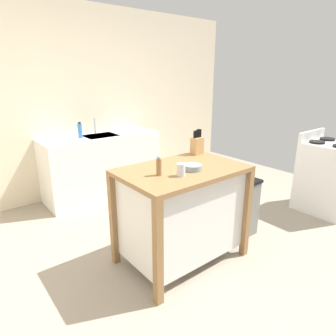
{
  "coord_description": "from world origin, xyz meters",
  "views": [
    {
      "loc": [
        -1.66,
        -1.68,
        1.68
      ],
      "look_at": [
        -0.05,
        0.34,
        0.86
      ],
      "focal_mm": 31.28,
      "sensor_mm": 36.0,
      "label": 1
    }
  ],
  "objects_px": {
    "bowl_stoneware_deep": "(193,167)",
    "stove": "(328,177)",
    "bottle_spray_cleaner": "(80,130)",
    "drinking_cup": "(181,170)",
    "trash_bin": "(240,207)",
    "pepper_grinder": "(159,166)",
    "knife_block": "(197,145)",
    "kitchen_island": "(182,210)",
    "sink_faucet": "(95,126)"
  },
  "relations": [
    {
      "from": "trash_bin",
      "to": "stove",
      "type": "xyz_separation_m",
      "value": [
        1.36,
        -0.3,
        0.13
      ]
    },
    {
      "from": "drinking_cup",
      "to": "trash_bin",
      "type": "distance_m",
      "value": 1.14
    },
    {
      "from": "bowl_stoneware_deep",
      "to": "stove",
      "type": "bearing_deg",
      "value": -7.05
    },
    {
      "from": "bowl_stoneware_deep",
      "to": "trash_bin",
      "type": "relative_size",
      "value": 0.26
    },
    {
      "from": "drinking_cup",
      "to": "trash_bin",
      "type": "bearing_deg",
      "value": 5.72
    },
    {
      "from": "trash_bin",
      "to": "bottle_spray_cleaner",
      "type": "height_order",
      "value": "bottle_spray_cleaner"
    },
    {
      "from": "kitchen_island",
      "to": "trash_bin",
      "type": "relative_size",
      "value": 1.74
    },
    {
      "from": "drinking_cup",
      "to": "trash_bin",
      "type": "xyz_separation_m",
      "value": [
        0.93,
        0.09,
        -0.64
      ]
    },
    {
      "from": "kitchen_island",
      "to": "bowl_stoneware_deep",
      "type": "xyz_separation_m",
      "value": [
        0.04,
        -0.09,
        0.42
      ]
    },
    {
      "from": "knife_block",
      "to": "stove",
      "type": "relative_size",
      "value": 0.25
    },
    {
      "from": "drinking_cup",
      "to": "pepper_grinder",
      "type": "bearing_deg",
      "value": 136.93
    },
    {
      "from": "kitchen_island",
      "to": "knife_block",
      "type": "distance_m",
      "value": 0.71
    },
    {
      "from": "pepper_grinder",
      "to": "sink_faucet",
      "type": "distance_m",
      "value": 2.1
    },
    {
      "from": "bottle_spray_cleaner",
      "to": "drinking_cup",
      "type": "bearing_deg",
      "value": -90.19
    },
    {
      "from": "kitchen_island",
      "to": "bowl_stoneware_deep",
      "type": "bearing_deg",
      "value": -68.91
    },
    {
      "from": "trash_bin",
      "to": "pepper_grinder",
      "type": "bearing_deg",
      "value": 178.49
    },
    {
      "from": "pepper_grinder",
      "to": "bottle_spray_cleaner",
      "type": "distance_m",
      "value": 1.92
    },
    {
      "from": "drinking_cup",
      "to": "stove",
      "type": "height_order",
      "value": "drinking_cup"
    },
    {
      "from": "bowl_stoneware_deep",
      "to": "bottle_spray_cleaner",
      "type": "height_order",
      "value": "bottle_spray_cleaner"
    },
    {
      "from": "kitchen_island",
      "to": "sink_faucet",
      "type": "bearing_deg",
      "value": 86.04
    },
    {
      "from": "kitchen_island",
      "to": "sink_faucet",
      "type": "distance_m",
      "value": 2.09
    },
    {
      "from": "drinking_cup",
      "to": "sink_faucet",
      "type": "relative_size",
      "value": 0.47
    },
    {
      "from": "kitchen_island",
      "to": "pepper_grinder",
      "type": "bearing_deg",
      "value": -174.5
    },
    {
      "from": "kitchen_island",
      "to": "stove",
      "type": "distance_m",
      "value": 2.18
    },
    {
      "from": "kitchen_island",
      "to": "pepper_grinder",
      "type": "height_order",
      "value": "pepper_grinder"
    },
    {
      "from": "knife_block",
      "to": "sink_faucet",
      "type": "bearing_deg",
      "value": 99.3
    },
    {
      "from": "pepper_grinder",
      "to": "bottle_spray_cleaner",
      "type": "relative_size",
      "value": 0.79
    },
    {
      "from": "drinking_cup",
      "to": "sink_faucet",
      "type": "height_order",
      "value": "sink_faucet"
    },
    {
      "from": "bowl_stoneware_deep",
      "to": "trash_bin",
      "type": "height_order",
      "value": "bowl_stoneware_deep"
    },
    {
      "from": "bowl_stoneware_deep",
      "to": "bottle_spray_cleaner",
      "type": "xyz_separation_m",
      "value": [
        -0.17,
        1.98,
        0.05
      ]
    },
    {
      "from": "kitchen_island",
      "to": "bottle_spray_cleaner",
      "type": "relative_size",
      "value": 5.24
    },
    {
      "from": "bottle_spray_cleaner",
      "to": "bowl_stoneware_deep",
      "type": "bearing_deg",
      "value": -85.02
    },
    {
      "from": "drinking_cup",
      "to": "trash_bin",
      "type": "relative_size",
      "value": 0.16
    },
    {
      "from": "pepper_grinder",
      "to": "stove",
      "type": "xyz_separation_m",
      "value": [
        2.42,
        -0.33,
        -0.53
      ]
    },
    {
      "from": "sink_faucet",
      "to": "stove",
      "type": "distance_m",
      "value": 3.16
    },
    {
      "from": "pepper_grinder",
      "to": "stove",
      "type": "height_order",
      "value": "pepper_grinder"
    },
    {
      "from": "knife_block",
      "to": "trash_bin",
      "type": "xyz_separation_m",
      "value": [
        0.36,
        -0.32,
        -0.68
      ]
    },
    {
      "from": "trash_bin",
      "to": "knife_block",
      "type": "bearing_deg",
      "value": 138.43
    },
    {
      "from": "stove",
      "to": "knife_block",
      "type": "bearing_deg",
      "value": 160.21
    },
    {
      "from": "pepper_grinder",
      "to": "knife_block",
      "type": "bearing_deg",
      "value": 22.48
    },
    {
      "from": "bowl_stoneware_deep",
      "to": "sink_faucet",
      "type": "height_order",
      "value": "sink_faucet"
    },
    {
      "from": "pepper_grinder",
      "to": "stove",
      "type": "bearing_deg",
      "value": -7.69
    },
    {
      "from": "bowl_stoneware_deep",
      "to": "stove",
      "type": "distance_m",
      "value": 2.18
    },
    {
      "from": "trash_bin",
      "to": "drinking_cup",
      "type": "bearing_deg",
      "value": -174.28
    },
    {
      "from": "kitchen_island",
      "to": "knife_block",
      "type": "bearing_deg",
      "value": 31.65
    },
    {
      "from": "knife_block",
      "to": "stove",
      "type": "xyz_separation_m",
      "value": [
        1.72,
        -0.62,
        -0.55
      ]
    },
    {
      "from": "knife_block",
      "to": "bottle_spray_cleaner",
      "type": "height_order",
      "value": "knife_block"
    },
    {
      "from": "trash_bin",
      "to": "bottle_spray_cleaner",
      "type": "relative_size",
      "value": 3.0
    },
    {
      "from": "kitchen_island",
      "to": "drinking_cup",
      "type": "height_order",
      "value": "drinking_cup"
    },
    {
      "from": "drinking_cup",
      "to": "knife_block",
      "type": "bearing_deg",
      "value": 35.74
    }
  ]
}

